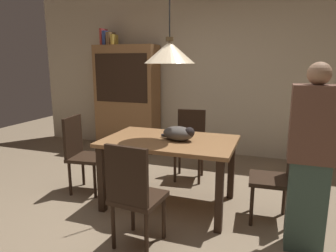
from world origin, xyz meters
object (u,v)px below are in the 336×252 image
(chair_near_front, at_px, (134,192))
(book_brown_thick, at_px, (111,39))
(chair_right_side, at_px, (279,173))
(chair_left_side, at_px, (81,151))
(pendant_lamp, at_px, (170,52))
(dining_table, at_px, (169,148))
(book_yellow_short, at_px, (114,40))
(hutch_bookcase, at_px, (127,101))
(person_standing, at_px, (311,161))
(book_red_tall, at_px, (104,37))
(book_blue_wide, at_px, (107,38))
(chair_far_back, at_px, (190,141))
(cat_sleeping, at_px, (179,133))

(chair_near_front, bearing_deg, book_brown_thick, 122.30)
(chair_right_side, relative_size, chair_left_side, 1.00)
(chair_right_side, distance_m, pendant_lamp, 1.61)
(dining_table, xyz_separation_m, book_yellow_short, (-1.66, 1.85, 1.29))
(hutch_bookcase, bearing_deg, chair_near_front, -62.28)
(chair_near_front, bearing_deg, person_standing, 19.35)
(chair_left_side, distance_m, book_yellow_short, 2.41)
(book_brown_thick, bearing_deg, chair_near_front, -57.70)
(pendant_lamp, height_order, book_red_tall, pendant_lamp)
(pendant_lamp, relative_size, book_blue_wide, 5.42)
(book_red_tall, relative_size, book_blue_wide, 1.17)
(chair_near_front, xyz_separation_m, book_brown_thick, (-1.73, 2.73, 1.45))
(book_red_tall, distance_m, book_brown_thick, 0.14)
(chair_right_side, distance_m, book_red_tall, 3.82)
(pendant_lamp, bearing_deg, book_yellow_short, 131.93)
(chair_left_side, height_order, pendant_lamp, pendant_lamp)
(dining_table, bearing_deg, book_yellow_short, 131.93)
(chair_near_front, distance_m, book_red_tall, 3.62)
(chair_right_side, height_order, book_blue_wide, book_blue_wide)
(book_yellow_short, bearing_deg, book_blue_wide, 180.00)
(chair_near_front, height_order, book_blue_wide, book_blue_wide)
(hutch_bookcase, bearing_deg, book_yellow_short, 179.61)
(book_blue_wide, relative_size, book_brown_thick, 1.00)
(pendant_lamp, bearing_deg, book_blue_wide, 134.30)
(dining_table, relative_size, chair_far_back, 1.51)
(hutch_bookcase, xyz_separation_m, book_brown_thick, (-0.29, 0.00, 1.07))
(chair_far_back, distance_m, book_blue_wide, 2.51)
(book_yellow_short, bearing_deg, book_brown_thick, 180.00)
(book_blue_wide, bearing_deg, book_red_tall, 180.00)
(book_red_tall, bearing_deg, book_blue_wide, 0.00)
(chair_far_back, bearing_deg, book_brown_thick, 150.50)
(chair_left_side, relative_size, book_blue_wide, 3.88)
(book_brown_thick, relative_size, person_standing, 0.15)
(pendant_lamp, height_order, book_yellow_short, pendant_lamp)
(hutch_bookcase, bearing_deg, cat_sleeping, -50.17)
(chair_right_side, relative_size, hutch_bookcase, 0.50)
(chair_near_front, distance_m, book_brown_thick, 3.54)
(book_blue_wide, relative_size, book_yellow_short, 1.20)
(person_standing, bearing_deg, hutch_bookcase, 141.03)
(book_blue_wide, distance_m, book_yellow_short, 0.15)
(book_yellow_short, bearing_deg, book_red_tall, 180.00)
(cat_sleeping, bearing_deg, dining_table, 174.45)
(hutch_bookcase, bearing_deg, person_standing, -38.97)
(chair_left_side, relative_size, book_brown_thick, 3.88)
(chair_far_back, relative_size, book_yellow_short, 4.65)
(hutch_bookcase, height_order, book_blue_wide, book_blue_wide)
(chair_far_back, bearing_deg, cat_sleeping, -82.25)
(chair_right_side, distance_m, chair_near_front, 1.44)
(pendant_lamp, xyz_separation_m, hutch_bookcase, (-1.44, 1.85, -0.77))
(book_red_tall, relative_size, book_yellow_short, 1.40)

